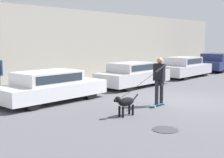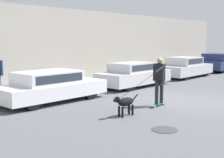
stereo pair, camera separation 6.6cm
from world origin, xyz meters
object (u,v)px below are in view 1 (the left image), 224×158
dog (125,102)px  fire_hydrant (81,83)px  skateboarder (159,78)px  parked_car_1 (133,75)px  parked_car_2 (184,67)px  parked_car_0 (51,87)px  parked_car_3 (217,62)px

dog → fire_hydrant: 4.95m
skateboarder → fire_hydrant: 4.44m
parked_car_1 → parked_car_2: bearing=0.3°
parked_car_0 → parked_car_2: bearing=0.6°
dog → skateboarder: 2.02m
fire_hydrant → skateboarder: bearing=-93.7°
parked_car_0 → dog: (0.15, -3.54, -0.15)m
parked_car_0 → dog: size_ratio=4.04×
skateboarder → fire_hydrant: skateboarder is taller
parked_car_1 → parked_car_2: parked_car_2 is taller
fire_hydrant → dog: bearing=-116.7°
skateboarder → parked_car_3: bearing=-166.7°
parked_car_1 → skateboarder: skateboarder is taller
fire_hydrant → parked_car_0: bearing=-159.5°
parked_car_0 → parked_car_3: size_ratio=1.09×
parked_car_1 → skateboarder: size_ratio=1.56×
parked_car_3 → fire_hydrant: bearing=174.2°
parked_car_0 → parked_car_1: parked_car_1 is taller
parked_car_3 → skateboarder: bearing=-167.1°
parked_car_0 → skateboarder: size_ratio=1.60×
parked_car_0 → skateboarder: (2.08, -3.50, 0.41)m
parked_car_0 → parked_car_3: (15.28, -0.00, 0.06)m
parked_car_2 → parked_car_3: (4.98, -0.00, 0.04)m
parked_car_0 → parked_car_2: parked_car_2 is taller
dog → skateboarder: bearing=-175.1°
parked_car_1 → fire_hydrant: parked_car_1 is taller
parked_car_2 → parked_car_0: bearing=179.9°
parked_car_0 → parked_car_1: (5.11, -0.00, 0.01)m
parked_car_2 → fire_hydrant: parked_car_2 is taller
parked_car_0 → skateboarder: skateboarder is taller
skateboarder → dog: bearing=-0.4°
parked_car_1 → parked_car_2: 5.20m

